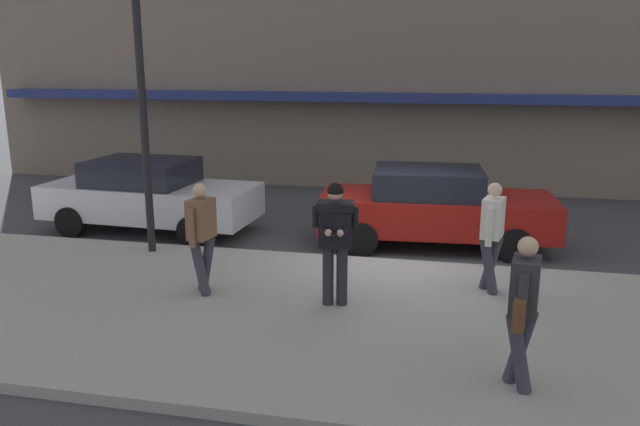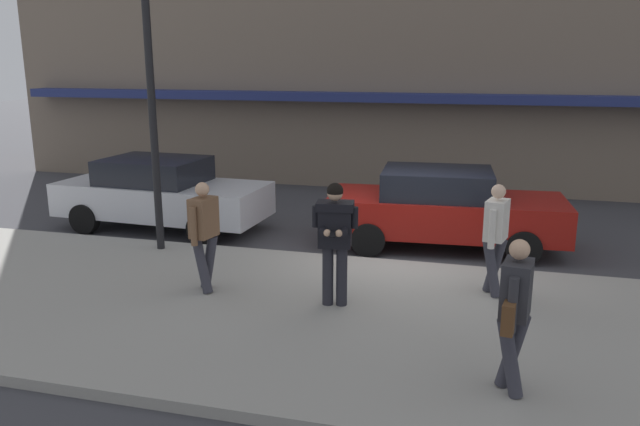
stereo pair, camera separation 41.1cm
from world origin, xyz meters
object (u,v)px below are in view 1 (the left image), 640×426
(parked_sedan_near, at_px, (149,195))
(pedestrian_dark_coat, at_px, (202,231))
(pedestrian_in_light_coat, at_px, (492,230))
(man_texting_on_phone, at_px, (335,231))
(pedestrian_with_bag, at_px, (523,304))
(street_lamp_post, at_px, (141,86))
(parked_sedan_mid, at_px, (434,207))

(parked_sedan_near, distance_m, pedestrian_dark_coat, 4.47)
(pedestrian_in_light_coat, bearing_deg, pedestrian_dark_coat, -167.25)
(man_texting_on_phone, relative_size, pedestrian_with_bag, 1.06)
(pedestrian_in_light_coat, bearing_deg, parked_sedan_near, 159.49)
(pedestrian_with_bag, distance_m, pedestrian_dark_coat, 4.83)
(parked_sedan_near, distance_m, man_texting_on_phone, 5.97)
(pedestrian_with_bag, distance_m, street_lamp_post, 7.51)
(parked_sedan_near, xyz_separation_m, street_lamp_post, (0.92, -1.76, 2.35))
(pedestrian_with_bag, bearing_deg, pedestrian_in_light_coat, 93.21)
(pedestrian_in_light_coat, bearing_deg, street_lamp_post, 172.08)
(parked_sedan_mid, xyz_separation_m, pedestrian_with_bag, (1.10, -5.68, 0.32))
(parked_sedan_near, relative_size, man_texting_on_phone, 2.54)
(pedestrian_in_light_coat, xyz_separation_m, street_lamp_post, (-6.02, 0.84, 2.03))
(parked_sedan_mid, relative_size, pedestrian_dark_coat, 2.71)
(parked_sedan_near, relative_size, pedestrian_with_bag, 2.70)
(parked_sedan_mid, distance_m, pedestrian_with_bag, 5.79)
(parked_sedan_near, relative_size, pedestrian_dark_coat, 2.70)
(parked_sedan_mid, height_order, pedestrian_dark_coat, pedestrian_dark_coat)
(parked_sedan_mid, relative_size, man_texting_on_phone, 2.55)
(parked_sedan_near, height_order, street_lamp_post, street_lamp_post)
(pedestrian_in_light_coat, xyz_separation_m, pedestrian_with_bag, (0.16, -2.92, -0.00))
(man_texting_on_phone, relative_size, pedestrian_in_light_coat, 1.06)
(street_lamp_post, bearing_deg, pedestrian_in_light_coat, -7.92)
(street_lamp_post, bearing_deg, pedestrian_dark_coat, -45.45)
(pedestrian_in_light_coat, height_order, pedestrian_dark_coat, same)
(parked_sedan_near, height_order, pedestrian_in_light_coat, pedestrian_in_light_coat)
(pedestrian_in_light_coat, height_order, street_lamp_post, street_lamp_post)
(parked_sedan_near, bearing_deg, pedestrian_with_bag, -37.85)
(parked_sedan_mid, relative_size, street_lamp_post, 0.94)
(pedestrian_with_bag, bearing_deg, man_texting_on_phone, 141.30)
(parked_sedan_mid, height_order, pedestrian_with_bag, pedestrian_with_bag)
(pedestrian_with_bag, bearing_deg, street_lamp_post, 148.69)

